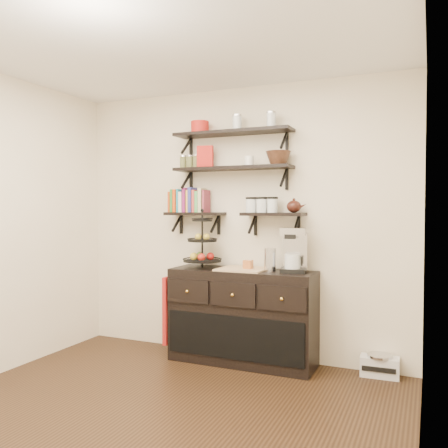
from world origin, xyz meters
TOP-DOWN VIEW (x-y plane):
  - floor at (0.00, 0.00)m, footprint 3.50×3.50m
  - ceiling at (0.00, 0.00)m, footprint 3.50×3.50m
  - back_wall at (0.00, 1.75)m, footprint 3.50×0.02m
  - right_wall at (1.75, 0.00)m, footprint 0.02×3.50m
  - shelf_top at (0.00, 1.62)m, footprint 1.20×0.27m
  - shelf_mid at (0.00, 1.62)m, footprint 1.20×0.27m
  - shelf_low_left at (-0.42, 1.63)m, footprint 0.60×0.25m
  - shelf_low_right at (0.42, 1.63)m, footprint 0.60×0.25m
  - cookbooks at (-0.47, 1.63)m, footprint 0.43×0.15m
  - glass_canisters at (0.30, 1.63)m, footprint 0.32×0.10m
  - sideboard at (0.15, 1.51)m, footprint 1.40×0.50m
  - fruit_stand at (-0.28, 1.52)m, footprint 0.38×0.38m
  - candle at (0.20, 1.51)m, footprint 0.08×0.08m
  - coffee_maker at (0.65, 1.54)m, footprint 0.26×0.25m
  - thermal_carafe at (0.43, 1.49)m, footprint 0.11×0.11m
  - apron at (-0.58, 1.41)m, footprint 0.04×0.29m
  - radio at (1.40, 1.65)m, footprint 0.34×0.23m
  - recipe_box at (-0.30, 1.61)m, footprint 0.17×0.10m
  - walnut_bowl at (0.47, 1.61)m, footprint 0.24×0.24m
  - ramekins at (0.18, 1.61)m, footprint 0.09×0.09m
  - teapot at (0.62, 1.63)m, footprint 0.20×0.16m
  - red_pot at (-0.36, 1.61)m, footprint 0.18×0.18m

SIDE VIEW (x-z plane):
  - floor at x=0.00m, z-range 0.00..0.00m
  - radio at x=1.40m, z-range 0.00..0.20m
  - sideboard at x=0.15m, z-range -0.01..0.91m
  - apron at x=-0.58m, z-range 0.14..0.81m
  - candle at x=0.20m, z-range 0.92..1.00m
  - thermal_carafe at x=0.43m, z-range 0.90..1.12m
  - fruit_stand at x=-0.28m, z-range 0.81..1.37m
  - coffee_maker at x=0.65m, z-range 0.89..1.30m
  - back_wall at x=0.00m, z-range 0.00..2.70m
  - right_wall at x=1.75m, z-range 0.00..2.70m
  - shelf_low_left at x=-0.42m, z-range 1.31..1.54m
  - shelf_low_right at x=0.42m, z-range 1.31..1.54m
  - glass_canisters at x=0.30m, z-range 1.45..1.58m
  - teapot at x=0.62m, z-range 1.45..1.59m
  - cookbooks at x=-0.47m, z-range 1.44..1.70m
  - shelf_mid at x=0.00m, z-range 1.77..2.00m
  - ramekins at x=0.18m, z-range 1.90..2.00m
  - walnut_bowl at x=0.47m, z-range 1.90..2.03m
  - recipe_box at x=-0.30m, z-range 1.90..2.12m
  - shelf_top at x=0.00m, z-range 2.12..2.35m
  - red_pot at x=-0.36m, z-range 2.25..2.37m
  - ceiling at x=0.00m, z-range 2.69..2.71m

